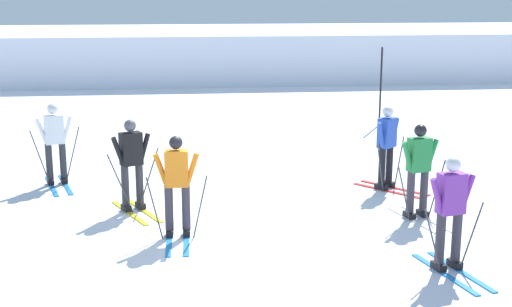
{
  "coord_description": "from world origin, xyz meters",
  "views": [
    {
      "loc": [
        -0.72,
        -11.45,
        4.14
      ],
      "look_at": [
        0.61,
        1.96,
        0.9
      ],
      "focal_mm": 50.49,
      "sensor_mm": 36.0,
      "label": 1
    }
  ],
  "objects_px": {
    "skier_purple": "(451,210)",
    "skier_white": "(55,141)",
    "skier_green": "(419,169)",
    "skier_black": "(132,162)",
    "trail_marker_pole": "(381,87)",
    "skier_blue": "(387,145)",
    "skier_orange": "(177,183)"
  },
  "relations": [
    {
      "from": "skier_orange",
      "to": "skier_purple",
      "type": "bearing_deg",
      "value": -24.66
    },
    {
      "from": "skier_green",
      "to": "skier_white",
      "type": "bearing_deg",
      "value": 156.94
    },
    {
      "from": "skier_white",
      "to": "skier_blue",
      "type": "bearing_deg",
      "value": -8.42
    },
    {
      "from": "skier_black",
      "to": "skier_green",
      "type": "distance_m",
      "value": 5.16
    },
    {
      "from": "skier_white",
      "to": "skier_purple",
      "type": "relative_size",
      "value": 1.0
    },
    {
      "from": "skier_blue",
      "to": "skier_green",
      "type": "relative_size",
      "value": 1.0
    },
    {
      "from": "skier_purple",
      "to": "skier_white",
      "type": "bearing_deg",
      "value": 141.04
    },
    {
      "from": "skier_blue",
      "to": "trail_marker_pole",
      "type": "xyz_separation_m",
      "value": [
        1.64,
        6.52,
        0.23
      ]
    },
    {
      "from": "skier_blue",
      "to": "skier_purple",
      "type": "bearing_deg",
      "value": -93.41
    },
    {
      "from": "skier_black",
      "to": "skier_purple",
      "type": "height_order",
      "value": "same"
    },
    {
      "from": "skier_purple",
      "to": "skier_black",
      "type": "bearing_deg",
      "value": 145.35
    },
    {
      "from": "skier_black",
      "to": "skier_green",
      "type": "xyz_separation_m",
      "value": [
        5.08,
        -0.95,
        -0.0
      ]
    },
    {
      "from": "skier_blue",
      "to": "trail_marker_pole",
      "type": "bearing_deg",
      "value": 75.89
    },
    {
      "from": "skier_white",
      "to": "skier_purple",
      "type": "bearing_deg",
      "value": -38.96
    },
    {
      "from": "skier_blue",
      "to": "skier_green",
      "type": "xyz_separation_m",
      "value": [
        0.04,
        -1.89,
        0.0
      ]
    },
    {
      "from": "skier_black",
      "to": "skier_purple",
      "type": "distance_m",
      "value": 5.81
    },
    {
      "from": "skier_purple",
      "to": "skier_blue",
      "type": "bearing_deg",
      "value": 86.59
    },
    {
      "from": "skier_orange",
      "to": "skier_black",
      "type": "bearing_deg",
      "value": 119.16
    },
    {
      "from": "skier_white",
      "to": "skier_green",
      "type": "xyz_separation_m",
      "value": [
        6.78,
        -2.88,
        -0.0
      ]
    },
    {
      "from": "skier_orange",
      "to": "skier_black",
      "type": "xyz_separation_m",
      "value": [
        -0.83,
        1.49,
        -0.0
      ]
    },
    {
      "from": "skier_white",
      "to": "skier_black",
      "type": "bearing_deg",
      "value": -48.71
    },
    {
      "from": "skier_orange",
      "to": "trail_marker_pole",
      "type": "height_order",
      "value": "trail_marker_pole"
    },
    {
      "from": "skier_black",
      "to": "skier_green",
      "type": "height_order",
      "value": "same"
    },
    {
      "from": "skier_green",
      "to": "skier_purple",
      "type": "bearing_deg",
      "value": -97.18
    },
    {
      "from": "skier_orange",
      "to": "skier_green",
      "type": "xyz_separation_m",
      "value": [
        4.24,
        0.54,
        -0.0
      ]
    },
    {
      "from": "skier_green",
      "to": "trail_marker_pole",
      "type": "distance_m",
      "value": 8.56
    },
    {
      "from": "skier_orange",
      "to": "skier_blue",
      "type": "height_order",
      "value": "same"
    },
    {
      "from": "skier_blue",
      "to": "trail_marker_pole",
      "type": "relative_size",
      "value": 0.75
    },
    {
      "from": "skier_white",
      "to": "skier_green",
      "type": "relative_size",
      "value": 1.0
    },
    {
      "from": "skier_blue",
      "to": "skier_purple",
      "type": "relative_size",
      "value": 1.0
    },
    {
      "from": "skier_purple",
      "to": "skier_green",
      "type": "bearing_deg",
      "value": 82.82
    },
    {
      "from": "skier_green",
      "to": "skier_purple",
      "type": "xyz_separation_m",
      "value": [
        -0.3,
        -2.36,
        -0.0
      ]
    }
  ]
}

